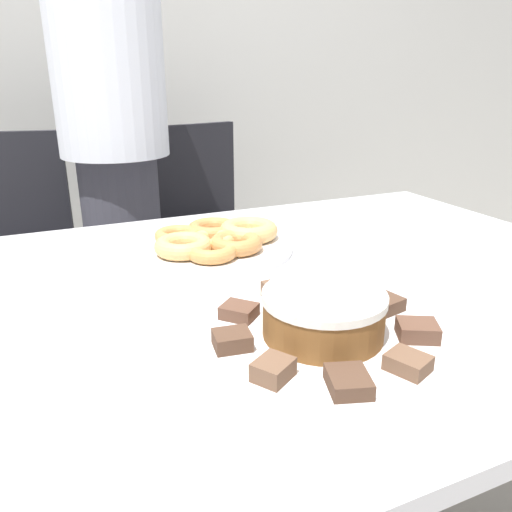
{
  "coord_description": "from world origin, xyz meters",
  "views": [
    {
      "loc": [
        -0.37,
        -0.79,
        1.09
      ],
      "look_at": [
        -0.03,
        -0.01,
        0.79
      ],
      "focal_mm": 35.0,
      "sensor_mm": 36.0,
      "label": 1
    }
  ],
  "objects_px": {
    "frosted_cake": "(323,314)",
    "napkin": "(467,278)",
    "office_chair_left": "(12,280)",
    "plate_cake": "(322,337)",
    "office_chair_right": "(214,252)",
    "plate_donuts": "(212,249)",
    "person_standing": "(114,134)"
  },
  "relations": [
    {
      "from": "office_chair_left",
      "to": "plate_cake",
      "type": "xyz_separation_m",
      "value": [
        0.47,
        -1.2,
        0.29
      ]
    },
    {
      "from": "frosted_cake",
      "to": "plate_donuts",
      "type": "bearing_deg",
      "value": 92.12
    },
    {
      "from": "office_chair_right",
      "to": "plate_donuts",
      "type": "xyz_separation_m",
      "value": [
        -0.26,
        -0.76,
        0.29
      ]
    },
    {
      "from": "plate_cake",
      "to": "office_chair_right",
      "type": "bearing_deg",
      "value": 78.54
    },
    {
      "from": "office_chair_left",
      "to": "napkin",
      "type": "xyz_separation_m",
      "value": [
        0.85,
        -1.11,
        0.29
      ]
    },
    {
      "from": "plate_cake",
      "to": "plate_donuts",
      "type": "distance_m",
      "value": 0.44
    },
    {
      "from": "office_chair_left",
      "to": "plate_cake",
      "type": "relative_size",
      "value": 2.5
    },
    {
      "from": "office_chair_left",
      "to": "napkin",
      "type": "distance_m",
      "value": 1.43
    },
    {
      "from": "office_chair_right",
      "to": "plate_donuts",
      "type": "height_order",
      "value": "office_chair_right"
    },
    {
      "from": "office_chair_right",
      "to": "plate_donuts",
      "type": "distance_m",
      "value": 0.85
    },
    {
      "from": "frosted_cake",
      "to": "office_chair_left",
      "type": "bearing_deg",
      "value": 111.59
    },
    {
      "from": "frosted_cake",
      "to": "person_standing",
      "type": "bearing_deg",
      "value": 96.11
    },
    {
      "from": "office_chair_right",
      "to": "frosted_cake",
      "type": "bearing_deg",
      "value": -115.74
    },
    {
      "from": "plate_donuts",
      "to": "frosted_cake",
      "type": "xyz_separation_m",
      "value": [
        0.02,
        -0.44,
        0.04
      ]
    },
    {
      "from": "plate_donuts",
      "to": "napkin",
      "type": "xyz_separation_m",
      "value": [
        0.39,
        -0.35,
        -0.0
      ]
    },
    {
      "from": "office_chair_right",
      "to": "napkin",
      "type": "bearing_deg",
      "value": -97.41
    },
    {
      "from": "napkin",
      "to": "person_standing",
      "type": "bearing_deg",
      "value": 116.76
    },
    {
      "from": "office_chair_left",
      "to": "plate_cake",
      "type": "bearing_deg",
      "value": -58.14
    },
    {
      "from": "napkin",
      "to": "plate_cake",
      "type": "bearing_deg",
      "value": -166.54
    },
    {
      "from": "plate_cake",
      "to": "frosted_cake",
      "type": "bearing_deg",
      "value": -82.87
    },
    {
      "from": "plate_donuts",
      "to": "napkin",
      "type": "bearing_deg",
      "value": -41.93
    },
    {
      "from": "person_standing",
      "to": "plate_cake",
      "type": "bearing_deg",
      "value": -83.89
    },
    {
      "from": "person_standing",
      "to": "office_chair_left",
      "type": "distance_m",
      "value": 0.62
    },
    {
      "from": "person_standing",
      "to": "frosted_cake",
      "type": "relative_size",
      "value": 9.68
    },
    {
      "from": "plate_donuts",
      "to": "person_standing",
      "type": "bearing_deg",
      "value": 98.93
    },
    {
      "from": "person_standing",
      "to": "napkin",
      "type": "relative_size",
      "value": 16.15
    },
    {
      "from": "frosted_cake",
      "to": "napkin",
      "type": "relative_size",
      "value": 1.67
    },
    {
      "from": "person_standing",
      "to": "office_chair_right",
      "type": "xyz_separation_m",
      "value": [
        0.36,
        0.14,
        -0.48
      ]
    },
    {
      "from": "office_chair_right",
      "to": "frosted_cake",
      "type": "distance_m",
      "value": 1.27
    },
    {
      "from": "frosted_cake",
      "to": "plate_cake",
      "type": "bearing_deg",
      "value": 97.13
    },
    {
      "from": "person_standing",
      "to": "frosted_cake",
      "type": "bearing_deg",
      "value": -83.89
    },
    {
      "from": "office_chair_left",
      "to": "napkin",
      "type": "height_order",
      "value": "office_chair_left"
    }
  ]
}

